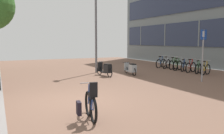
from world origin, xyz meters
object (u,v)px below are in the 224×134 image
object	(u,v)px
bicycle_rack_00	(205,69)
scooter_mid	(131,69)
bicycle_rack_04	(177,65)
bicycle_rack_06	(167,64)
bicycle_rack_07	(161,63)
bicycle_rack_05	(174,65)
lamp_post	(96,25)
bicycle_rack_03	(184,67)
scooter_near	(106,69)
bicycle_rack_02	(191,67)
bicycle_rack_01	(198,68)
bicycle_foreground	(90,105)
parking_sign	(203,50)

from	to	relation	value
bicycle_rack_00	scooter_mid	size ratio (longest dim) A/B	0.71
bicycle_rack_04	bicycle_rack_00	bearing A→B (deg)	-90.37
bicycle_rack_06	bicycle_rack_07	size ratio (longest dim) A/B	0.94
bicycle_rack_05	lamp_post	world-z (taller)	lamp_post
bicycle_rack_03	bicycle_rack_06	xyz separation A→B (m)	(0.05, 1.93, 0.02)
scooter_near	bicycle_rack_02	bearing A→B (deg)	-8.69
bicycle_rack_01	bicycle_rack_02	size ratio (longest dim) A/B	0.86
bicycle_rack_05	lamp_post	size ratio (longest dim) A/B	0.23
bicycle_rack_04	scooter_mid	size ratio (longest dim) A/B	0.73
bicycle_rack_01	bicycle_rack_02	distance (m)	0.64
bicycle_rack_02	bicycle_rack_07	bearing A→B (deg)	90.20
bicycle_rack_07	scooter_mid	world-z (taller)	bicycle_rack_07
bicycle_rack_02	bicycle_rack_07	size ratio (longest dim) A/B	1.01
bicycle_foreground	bicycle_rack_01	world-z (taller)	bicycle_foreground
bicycle_foreground	scooter_near	size ratio (longest dim) A/B	0.78
bicycle_rack_02	bicycle_rack_05	bearing A→B (deg)	85.31
bicycle_foreground	scooter_mid	size ratio (longest dim) A/B	0.77
bicycle_rack_00	bicycle_rack_02	size ratio (longest dim) A/B	0.96
bicycle_rack_05	bicycle_rack_04	bearing A→B (deg)	-105.72
bicycle_rack_07	scooter_near	world-z (taller)	bicycle_rack_07
bicycle_rack_07	scooter_near	size ratio (longest dim) A/B	0.75
bicycle_rack_05	bicycle_foreground	bearing A→B (deg)	-139.98
lamp_post	bicycle_rack_03	bearing A→B (deg)	-18.57
bicycle_rack_06	scooter_near	xyz separation A→B (m)	(-5.91, -1.67, 0.06)
bicycle_rack_02	bicycle_rack_05	distance (m)	1.94
bicycle_rack_02	lamp_post	world-z (taller)	lamp_post
bicycle_rack_02	scooter_mid	xyz separation A→B (m)	(-4.19, 0.76, 0.04)
parking_sign	bicycle_rack_04	bearing A→B (deg)	63.20
bicycle_rack_00	scooter_near	distance (m)	6.24
bicycle_rack_04	parking_sign	size ratio (longest dim) A/B	0.49
bicycle_rack_05	lamp_post	distance (m)	6.61
bicycle_foreground	scooter_mid	xyz separation A→B (m)	(5.34, 6.97, -0.01)
bicycle_rack_01	bicycle_rack_03	bearing A→B (deg)	92.18
bicycle_rack_04	bicycle_foreground	bearing A→B (deg)	-141.77
bicycle_rack_03	parking_sign	distance (m)	4.57
bicycle_rack_04	bicycle_rack_06	xyz separation A→B (m)	(0.04, 1.29, 0.00)
scooter_mid	bicycle_rack_05	bearing A→B (deg)	15.10
scooter_mid	bicycle_foreground	bearing A→B (deg)	-127.49
bicycle_rack_00	bicycle_rack_07	xyz separation A→B (m)	(0.03, 4.50, 0.02)
bicycle_rack_03	parking_sign	world-z (taller)	parking_sign
parking_sign	bicycle_rack_05	bearing A→B (deg)	64.52
scooter_near	bicycle_foreground	bearing A→B (deg)	-117.19
bicycle_rack_04	bicycle_rack_06	world-z (taller)	bicycle_rack_06
bicycle_rack_00	bicycle_rack_01	size ratio (longest dim) A/B	1.12
bicycle_foreground	scooter_near	xyz separation A→B (m)	(3.65, 7.11, 0.02)
bicycle_rack_03	bicycle_rack_07	world-z (taller)	bicycle_rack_07
bicycle_rack_02	bicycle_rack_05	world-z (taller)	bicycle_rack_05
scooter_mid	bicycle_rack_02	bearing A→B (deg)	-10.23
scooter_mid	lamp_post	bearing A→B (deg)	131.45
bicycle_rack_02	lamp_post	bearing A→B (deg)	156.01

